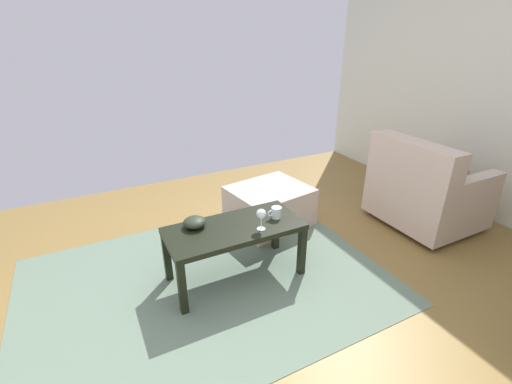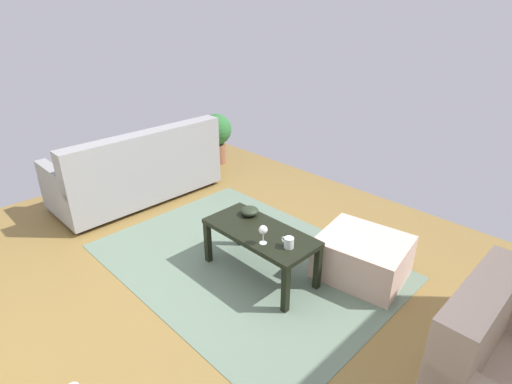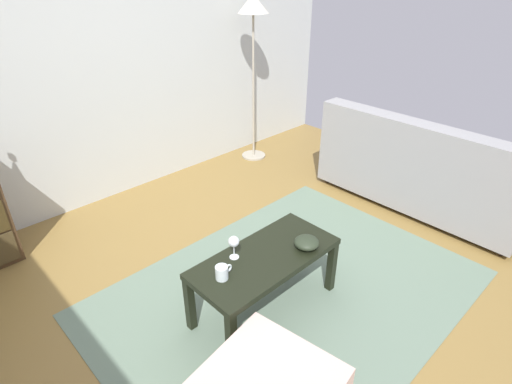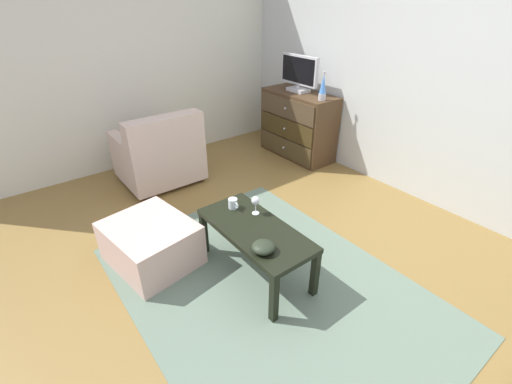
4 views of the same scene
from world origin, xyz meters
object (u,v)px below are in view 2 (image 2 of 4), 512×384
Objects in this scene: coffee_table at (260,236)px; ottoman at (362,257)px; mug at (289,242)px; couch_large at (139,172)px; potted_plant at (216,134)px; wine_glass at (263,230)px; bowl_decorative at (250,211)px.

coffee_table reaches higher than ottoman.
mug is at bearing 175.73° from coffee_table.
coffee_table is 8.64× the size of mug.
mug is 0.06× the size of couch_large.
couch_large reaches higher than coffee_table.
ottoman is 0.97× the size of potted_plant.
potted_plant is at bearing -32.58° from wine_glass.
coffee_table is 1.41× the size of ottoman.
wine_glass is 0.97× the size of bowl_decorative.
wine_glass is at bearing 175.65° from couch_large.
ottoman is at bearing -136.11° from coffee_table.
potted_plant is (2.47, -1.58, -0.12)m from wine_glass.
wine_glass is 2.22m from couch_large.
bowl_decorative is at bearing -177.49° from couch_large.
potted_plant is (2.32, -1.46, 0.06)m from coffee_table.
bowl_decorative is at bearing 28.55° from ottoman.
coffee_table is at bearing 147.86° from potted_plant.
mug is 0.60m from bowl_decorative.
bowl_decorative is at bearing -31.17° from wine_glass.
bowl_decorative is 1.80m from couch_large.
couch_large is 2.63× the size of potted_plant.
coffee_table is 2.74m from potted_plant.
ottoman is at bearing -115.34° from mug.
potted_plant reaches higher than bowl_decorative.
ottoman is at bearing -151.45° from bowl_decorative.
coffee_table is 0.89m from ottoman.
mug is 2.39m from couch_large.
ottoman is at bearing -168.22° from couch_large.
potted_plant is at bearing -79.22° from couch_large.
bowl_decorative is at bearing -14.26° from mug.
mug is at bearing 178.32° from couch_large.
bowl_decorative is 0.23× the size of ottoman.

